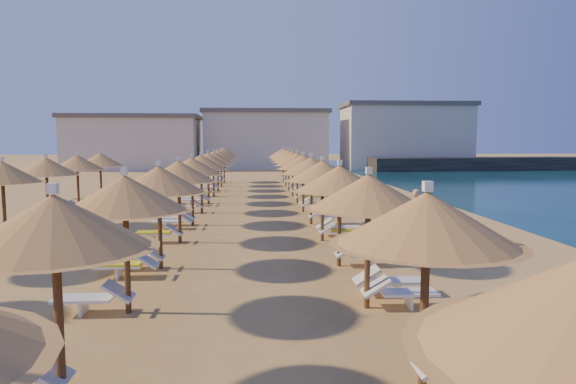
{
  "coord_description": "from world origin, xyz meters",
  "views": [
    {
      "loc": [
        -0.48,
        -17.95,
        3.53
      ],
      "look_at": [
        0.91,
        4.0,
        1.3
      ],
      "focal_mm": 32.0,
      "sensor_mm": 36.0,
      "label": 1
    }
  ],
  "objects": [
    {
      "name": "parasol_row_east",
      "position": [
        1.85,
        5.17,
        2.42
      ],
      "size": [
        2.69,
        42.62,
        2.98
      ],
      "color": "brown",
      "rests_on": "ground"
    },
    {
      "name": "parasol_row_west",
      "position": [
        -3.1,
        5.17,
        2.42
      ],
      "size": [
        2.69,
        42.62,
        2.98
      ],
      "color": "brown",
      "rests_on": "ground"
    },
    {
      "name": "beachgoer_a",
      "position": [
        5.44,
        0.68,
        0.86
      ],
      "size": [
        0.52,
        0.69,
        1.72
      ],
      "primitive_type": "imported",
      "rotation": [
        0.0,
        0.0,
        -1.75
      ],
      "color": "tan",
      "rests_on": "ground"
    },
    {
      "name": "jetty",
      "position": [
        27.71,
        40.85,
        0.75
      ],
      "size": [
        30.2,
        6.02,
        1.5
      ],
      "primitive_type": "cube",
      "rotation": [
        0.0,
        0.0,
        0.07
      ],
      "color": "black",
      "rests_on": "ground"
    },
    {
      "name": "loungers",
      "position": [
        -1.96,
        4.46,
        0.34
      ],
      "size": [
        13.78,
        40.49,
        0.66
      ],
      "color": "white",
      "rests_on": "ground"
    },
    {
      "name": "beachgoer_c",
      "position": [
        3.53,
        9.66,
        0.86
      ],
      "size": [
        0.94,
        1.06,
        1.72
      ],
      "primitive_type": "imported",
      "rotation": [
        0.0,
        0.0,
        -0.92
      ],
      "color": "tan",
      "rests_on": "ground"
    },
    {
      "name": "hotel_blocks",
      "position": [
        2.55,
        45.83,
        3.7
      ],
      "size": [
        48.7,
        11.32,
        8.1
      ],
      "color": "beige",
      "rests_on": "ground"
    },
    {
      "name": "parasol_row_inland",
      "position": [
        -8.94,
        1.54,
        2.42
      ],
      "size": [
        2.69,
        20.84,
        2.98
      ],
      "color": "brown",
      "rests_on": "ground"
    },
    {
      "name": "ground",
      "position": [
        0.0,
        0.0,
        0.0
      ],
      "size": [
        220.0,
        220.0,
        0.0
      ],
      "primitive_type": "plane",
      "color": "tan",
      "rests_on": "ground"
    }
  ]
}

